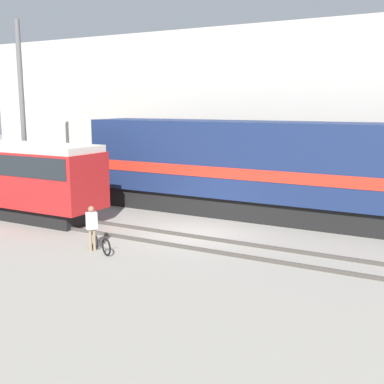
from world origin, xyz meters
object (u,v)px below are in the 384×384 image
streetcar (15,175)px  person (92,224)px  utility_pole_left (23,114)px  bicycle (100,244)px  freight_locomotive (298,170)px

streetcar → person: 7.21m
utility_pole_left → bicycle: bearing=-29.4°
streetcar → bicycle: 7.67m
streetcar → bicycle: size_ratio=6.02×
freight_locomotive → bicycle: freight_locomotive is taller
bicycle → person: person is taller
bicycle → streetcar: bearing=160.1°
freight_locomotive → utility_pole_left: size_ratio=2.17×
freight_locomotive → person: freight_locomotive is taller
freight_locomotive → utility_pole_left: utility_pole_left is taller
freight_locomotive → streetcar: 13.04m
freight_locomotive → utility_pole_left: bearing=-169.3°
bicycle → utility_pole_left: size_ratio=0.16×
person → streetcar: bearing=159.3°
bicycle → utility_pole_left: utility_pole_left is taller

